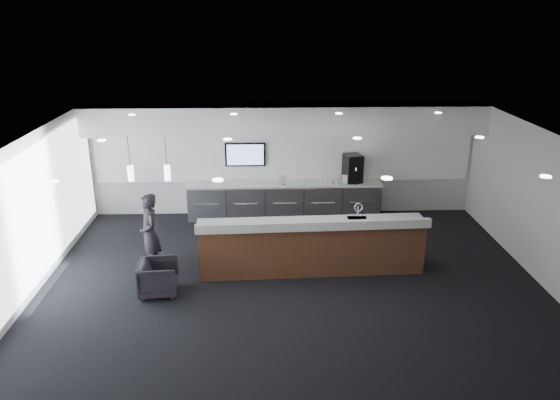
{
  "coord_description": "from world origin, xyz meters",
  "views": [
    {
      "loc": [
        -0.58,
        -9.85,
        5.27
      ],
      "look_at": [
        -0.19,
        1.3,
        1.31
      ],
      "focal_mm": 35.0,
      "sensor_mm": 36.0,
      "label": 1
    }
  ],
  "objects_px": {
    "coffee_machine": "(353,168)",
    "lounge_guest": "(150,234)",
    "service_counter": "(312,246)",
    "armchair": "(158,278)"
  },
  "relations": [
    {
      "from": "service_counter",
      "to": "lounge_guest",
      "type": "bearing_deg",
      "value": 175.71
    },
    {
      "from": "service_counter",
      "to": "coffee_machine",
      "type": "height_order",
      "value": "coffee_machine"
    },
    {
      "from": "coffee_machine",
      "to": "lounge_guest",
      "type": "distance_m",
      "value": 5.64
    },
    {
      "from": "coffee_machine",
      "to": "lounge_guest",
      "type": "relative_size",
      "value": 0.43
    },
    {
      "from": "armchair",
      "to": "lounge_guest",
      "type": "bearing_deg",
      "value": 13.13
    },
    {
      "from": "lounge_guest",
      "to": "coffee_machine",
      "type": "bearing_deg",
      "value": 98.74
    },
    {
      "from": "coffee_machine",
      "to": "service_counter",
      "type": "bearing_deg",
      "value": -126.19
    },
    {
      "from": "armchair",
      "to": "lounge_guest",
      "type": "height_order",
      "value": "lounge_guest"
    },
    {
      "from": "service_counter",
      "to": "armchair",
      "type": "xyz_separation_m",
      "value": [
        -3.04,
        -0.84,
        -0.24
      ]
    },
    {
      "from": "armchair",
      "to": "lounge_guest",
      "type": "distance_m",
      "value": 1.13
    }
  ]
}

